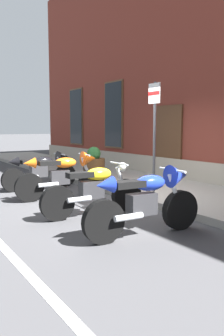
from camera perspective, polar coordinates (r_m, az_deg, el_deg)
ground_plane at (r=7.78m, az=2.21°, el=-5.30°), size 140.00×140.00×0.00m
sidewalk at (r=8.62m, az=9.72°, el=-3.72°), size 27.56×2.75×0.14m
motorcycle_black_sport at (r=9.24m, az=-11.47°, el=-0.08°), size 0.62×2.10×0.99m
motorcycle_orange_sport at (r=7.89m, az=-7.92°, el=-0.90°), size 0.62×2.14×1.08m
motorcycle_yellow_naked at (r=6.33m, az=-2.91°, el=-3.71°), size 0.62×2.08×0.97m
motorcycle_blue_sport at (r=5.17m, az=6.19°, el=-5.10°), size 0.62×2.03×1.06m
parking_sign at (r=7.62m, az=7.12°, el=7.60°), size 0.36×0.07×2.49m
barrel_planter at (r=9.94m, az=-3.06°, el=0.43°), size 0.67×0.67×0.93m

